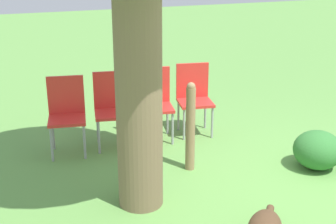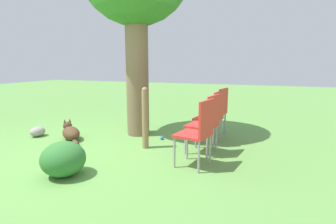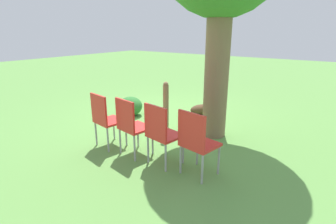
% 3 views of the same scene
% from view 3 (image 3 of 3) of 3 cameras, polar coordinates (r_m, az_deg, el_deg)
% --- Properties ---
extents(ground_plane, '(30.00, 30.00, 0.00)m').
position_cam_3_polar(ground_plane, '(5.95, -0.07, -1.40)').
color(ground_plane, '#609947').
extents(dog, '(0.82, 0.68, 0.33)m').
position_cam_3_polar(dog, '(6.28, 7.80, 0.64)').
color(dog, '#513823').
rests_on(dog, ground_plane).
extents(fence_post, '(0.11, 0.11, 1.03)m').
position_cam_3_polar(fence_post, '(4.89, -0.48, 0.76)').
color(fence_post, '#937551').
rests_on(fence_post, ground_plane).
extents(red_chair_0, '(0.49, 0.51, 0.94)m').
position_cam_3_polar(red_chair_0, '(4.48, -13.49, -1.10)').
color(red_chair_0, red).
rests_on(red_chair_0, ground_plane).
extents(red_chair_1, '(0.49, 0.51, 0.94)m').
position_cam_3_polar(red_chair_1, '(4.10, -8.03, -2.52)').
color(red_chair_1, red).
rests_on(red_chair_1, ground_plane).
extents(red_chair_2, '(0.49, 0.51, 0.94)m').
position_cam_3_polar(red_chair_2, '(3.76, -1.51, -4.18)').
color(red_chair_2, red).
rests_on(red_chair_2, ground_plane).
extents(red_chair_3, '(0.49, 0.51, 0.94)m').
position_cam_3_polar(red_chair_3, '(3.49, 6.18, -6.06)').
color(red_chair_3, red).
rests_on(red_chair_3, ground_plane).
extents(tennis_ball, '(0.07, 0.07, 0.07)m').
position_cam_3_polar(tennis_ball, '(4.71, 4.33, -6.23)').
color(tennis_ball, blue).
rests_on(tennis_ball, ground_plane).
extents(garden_rock, '(0.24, 0.31, 0.19)m').
position_cam_3_polar(garden_rock, '(6.96, 9.93, 1.94)').
color(garden_rock, gray).
rests_on(garden_rock, ground_plane).
extents(low_shrub, '(0.55, 0.55, 0.44)m').
position_cam_3_polar(low_shrub, '(6.18, -8.18, 1.27)').
color(low_shrub, '#337533').
rests_on(low_shrub, ground_plane).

